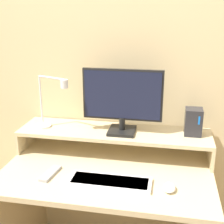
{
  "coord_description": "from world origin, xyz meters",
  "views": [
    {
      "loc": [
        0.33,
        -1.19,
        1.63
      ],
      "look_at": [
        0.02,
        0.4,
        1.08
      ],
      "focal_mm": 50.0,
      "sensor_mm": 36.0,
      "label": 1
    }
  ],
  "objects": [
    {
      "name": "desk_lamp",
      "position": [
        -0.4,
        0.54,
        1.06
      ],
      "size": [
        0.26,
        0.14,
        0.34
      ],
      "color": "silver",
      "rests_on": "monitor_shelf"
    },
    {
      "name": "router_dock",
      "position": [
        0.47,
        0.61,
        0.98
      ],
      "size": [
        0.1,
        0.1,
        0.16
      ],
      "color": "#28282D",
      "rests_on": "monitor_shelf"
    },
    {
      "name": "wall_back",
      "position": [
        0.0,
        0.77,
        1.25
      ],
      "size": [
        6.0,
        0.05,
        2.5
      ],
      "color": "beige",
      "rests_on": "ground_plane"
    },
    {
      "name": "monitor",
      "position": [
        0.05,
        0.57,
        1.11
      ],
      "size": [
        0.48,
        0.18,
        0.39
      ],
      "color": "black",
      "rests_on": "monitor_shelf"
    },
    {
      "name": "keyboard",
      "position": [
        0.05,
        0.22,
        0.76
      ],
      "size": [
        0.44,
        0.15,
        0.02
      ],
      "color": "white",
      "rests_on": "desk"
    },
    {
      "name": "remote_control",
      "position": [
        -0.29,
        0.24,
        0.76
      ],
      "size": [
        0.07,
        0.18,
        0.02
      ],
      "color": "#99999E",
      "rests_on": "desk"
    },
    {
      "name": "desk",
      "position": [
        0.0,
        0.37,
        0.53
      ],
      "size": [
        1.19,
        0.73,
        0.75
      ],
      "color": "beige",
      "rests_on": "ground_plane"
    },
    {
      "name": "monitor_shelf",
      "position": [
        0.0,
        0.58,
        0.88
      ],
      "size": [
        1.19,
        0.3,
        0.15
      ],
      "color": "beige",
      "rests_on": "desk"
    },
    {
      "name": "mouse",
      "position": [
        0.35,
        0.2,
        0.77
      ],
      "size": [
        0.06,
        0.09,
        0.03
      ],
      "color": "white",
      "rests_on": "desk"
    }
  ]
}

